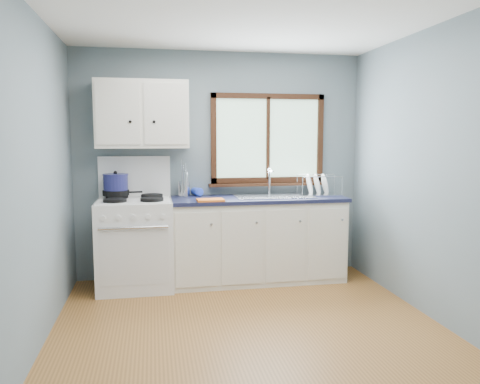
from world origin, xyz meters
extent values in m
cube|color=#9B642E|center=(0.00, 0.00, -0.01)|extent=(3.20, 3.60, 0.02)
cube|color=white|center=(0.00, 0.00, 2.51)|extent=(3.20, 3.60, 0.02)
cube|color=slate|center=(0.00, 1.81, 1.25)|extent=(3.20, 0.02, 2.50)
cube|color=slate|center=(0.00, -1.81, 1.25)|extent=(3.20, 0.02, 2.50)
cube|color=slate|center=(-1.61, 0.00, 1.25)|extent=(0.02, 3.60, 2.50)
cube|color=slate|center=(1.61, 0.00, 1.25)|extent=(0.02, 3.60, 2.50)
cube|color=white|center=(-0.95, 1.47, 0.46)|extent=(0.76, 0.65, 0.92)
cube|color=white|center=(-0.95, 1.77, 1.14)|extent=(0.76, 0.05, 0.44)
cube|color=silver|center=(-0.95, 1.47, 0.93)|extent=(0.72, 0.59, 0.01)
cylinder|color=black|center=(-1.13, 1.32, 0.95)|extent=(0.23, 0.23, 0.03)
cylinder|color=black|center=(-0.77, 1.32, 0.95)|extent=(0.23, 0.23, 0.03)
cylinder|color=black|center=(-1.13, 1.61, 0.95)|extent=(0.23, 0.23, 0.03)
cylinder|color=black|center=(-0.77, 1.61, 0.95)|extent=(0.23, 0.23, 0.03)
cylinder|color=silver|center=(-0.95, 1.12, 0.70)|extent=(0.66, 0.02, 0.02)
cube|color=silver|center=(-0.95, 1.14, 0.40)|extent=(0.66, 0.01, 0.55)
cube|color=white|center=(0.36, 1.49, 0.44)|extent=(1.85, 0.60, 0.88)
cube|color=black|center=(0.36, 1.51, 0.04)|extent=(1.85, 0.54, 0.08)
cube|color=black|center=(0.36, 1.49, 0.90)|extent=(1.89, 0.64, 0.04)
cube|color=silver|center=(0.54, 1.49, 0.92)|extent=(0.84, 0.46, 0.01)
cube|color=silver|center=(0.34, 1.49, 0.85)|extent=(0.36, 0.40, 0.14)
cube|color=silver|center=(0.74, 1.49, 0.85)|extent=(0.36, 0.40, 0.14)
cylinder|color=silver|center=(0.54, 1.69, 1.06)|extent=(0.02, 0.02, 0.28)
cylinder|color=silver|center=(0.54, 1.62, 1.19)|extent=(0.02, 0.16, 0.02)
sphere|color=silver|center=(0.54, 1.69, 1.20)|extent=(0.04, 0.04, 0.04)
cube|color=#9EC6A8|center=(0.54, 1.79, 1.55)|extent=(1.22, 0.01, 0.92)
cube|color=#351B0D|center=(0.54, 1.77, 2.02)|extent=(1.30, 0.05, 0.06)
cube|color=#351B0D|center=(0.54, 1.77, 1.08)|extent=(1.30, 0.05, 0.06)
cube|color=#351B0D|center=(-0.08, 1.77, 1.55)|extent=(0.06, 0.05, 1.00)
cube|color=#351B0D|center=(1.16, 1.77, 1.55)|extent=(0.06, 0.05, 1.00)
cube|color=#351B0D|center=(0.54, 1.77, 1.55)|extent=(0.03, 0.05, 0.92)
cube|color=#351B0D|center=(0.54, 1.74, 1.03)|extent=(1.36, 0.10, 0.03)
cube|color=white|center=(-0.85, 1.63, 1.80)|extent=(0.95, 0.32, 0.70)
cube|color=white|center=(-1.09, 1.46, 1.80)|extent=(0.44, 0.01, 0.62)
cube|color=white|center=(-0.61, 1.46, 1.80)|extent=(0.44, 0.01, 0.62)
sphere|color=black|center=(-0.97, 1.45, 1.72)|extent=(0.03, 0.03, 0.03)
sphere|color=black|center=(-0.73, 1.45, 1.72)|extent=(0.03, 0.03, 0.03)
cylinder|color=black|center=(-1.14, 1.60, 0.99)|extent=(0.30, 0.30, 0.05)
cube|color=black|center=(-0.95, 1.63, 0.99)|extent=(0.15, 0.05, 0.02)
cylinder|color=navy|center=(-1.14, 1.60, 1.07)|extent=(0.26, 0.26, 0.21)
cylinder|color=navy|center=(-1.14, 1.60, 1.18)|extent=(0.27, 0.27, 0.01)
sphere|color=black|center=(-1.14, 1.60, 1.20)|extent=(0.04, 0.04, 0.04)
cylinder|color=silver|center=(-0.43, 1.71, 1.00)|extent=(0.14, 0.14, 0.16)
cylinder|color=silver|center=(-0.40, 1.72, 1.17)|extent=(0.01, 0.01, 0.23)
cylinder|color=silver|center=(-0.44, 1.73, 1.19)|extent=(0.01, 0.01, 0.28)
cylinder|color=silver|center=(-0.43, 1.69, 1.15)|extent=(0.01, 0.01, 0.21)
cylinder|color=silver|center=(-0.41, 1.65, 1.06)|extent=(0.07, 0.07, 0.27)
imported|color=blue|center=(-0.25, 1.64, 1.04)|extent=(0.12, 0.12, 0.25)
cube|color=orange|center=(-0.19, 1.27, 0.93)|extent=(0.28, 0.20, 0.02)
cube|color=silver|center=(1.07, 1.55, 0.93)|extent=(0.50, 0.41, 0.02)
cylinder|color=silver|center=(0.83, 1.41, 1.03)|extent=(0.01, 0.01, 0.22)
cylinder|color=silver|center=(1.27, 1.36, 1.03)|extent=(0.01, 0.01, 0.22)
cylinder|color=silver|center=(0.88, 1.74, 1.03)|extent=(0.01, 0.01, 0.22)
cylinder|color=silver|center=(1.31, 1.68, 1.03)|extent=(0.01, 0.01, 0.22)
cylinder|color=silver|center=(1.05, 1.38, 1.14)|extent=(0.43, 0.06, 0.01)
cylinder|color=silver|center=(1.09, 1.71, 1.14)|extent=(0.43, 0.06, 0.01)
cylinder|color=white|center=(0.96, 1.56, 1.04)|extent=(0.09, 0.25, 0.24)
cylinder|color=white|center=(1.05, 1.55, 1.04)|extent=(0.09, 0.25, 0.24)
cylinder|color=white|center=(1.14, 1.54, 1.04)|extent=(0.09, 0.25, 0.24)
camera|label=1|loc=(-0.75, -3.40, 1.56)|focal=35.00mm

